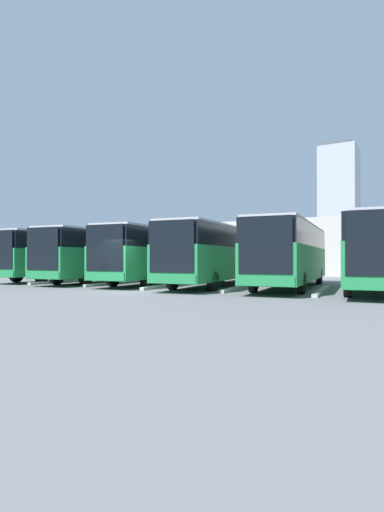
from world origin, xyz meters
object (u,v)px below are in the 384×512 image
object	(u,v)px
bus_0	(375,252)
bus_5	(68,254)
bus_2	(218,253)
bus_3	(161,254)
bus_1	(291,253)
bus_4	(108,254)

from	to	relation	value
bus_0	bus_5	distance (m)	20.59
bus_2	bus_5	size ratio (longest dim) A/B	1.00
bus_3	bus_5	size ratio (longest dim) A/B	1.00
bus_1	bus_5	bearing A→B (deg)	-5.49
bus_2	bus_3	size ratio (longest dim) A/B	1.00
bus_0	bus_2	size ratio (longest dim) A/B	1.00
bus_1	bus_2	size ratio (longest dim) A/B	1.00
bus_4	bus_5	world-z (taller)	same
bus_1	bus_3	distance (m)	8.24
bus_2	bus_4	world-z (taller)	same
bus_2	bus_5	world-z (taller)	same
bus_0	bus_1	world-z (taller)	same
bus_0	bus_2	world-z (taller)	same
bus_1	bus_2	world-z (taller)	same
bus_4	bus_5	distance (m)	4.12
bus_3	bus_5	world-z (taller)	same
bus_2	bus_1	bearing A→B (deg)	179.73
bus_1	bus_5	xyz separation A→B (m)	(16.47, 0.58, 0.00)
bus_0	bus_5	size ratio (longest dim) A/B	1.00
bus_0	bus_4	distance (m)	16.48
bus_3	bus_5	bearing A→B (deg)	-5.92
bus_0	bus_1	bearing A→B (deg)	-7.76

